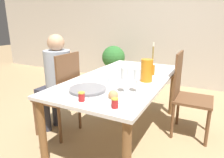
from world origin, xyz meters
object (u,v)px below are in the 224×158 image
chair_person_side (62,93)px  candlestick_tall (153,60)px  potted_plant (113,61)px  chair_opposite (187,93)px  wine_glass_water (137,75)px  person_seated (56,76)px  red_pitcher (147,70)px  jam_jar_amber (82,96)px  wine_glass_juice (124,75)px  serving_tray (88,90)px  jam_jar_red (115,103)px  bread_plate (113,97)px  teacup_across (109,75)px  teacup_near_person (111,81)px

chair_person_side → candlestick_tall: candlestick_tall is taller
potted_plant → chair_opposite: bearing=-39.5°
wine_glass_water → person_seated: bearing=171.7°
red_pitcher → jam_jar_amber: 0.81m
wine_glass_juice → candlestick_tall: candlestick_tall is taller
serving_tray → jam_jar_red: 0.43m
candlestick_tall → potted_plant: size_ratio=0.43×
wine_glass_juice → jam_jar_red: 0.35m
red_pitcher → serving_tray: (-0.37, -0.54, -0.10)m
bread_plate → wine_glass_water: bearing=64.8°
wine_glass_water → bread_plate: (-0.11, -0.23, -0.14)m
serving_tray → potted_plant: 2.49m
chair_person_side → potted_plant: chair_person_side is taller
bread_plate → candlestick_tall: 1.10m
bread_plate → teacup_across: bearing=121.0°
wine_glass_juice → red_pitcher: bearing=81.8°
jam_jar_red → chair_opposite: bearing=72.5°
bread_plate → teacup_near_person: bearing=119.3°
chair_person_side → chair_opposite: bearing=-62.5°
chair_opposite → bread_plate: bearing=-23.6°
teacup_across → jam_jar_red: jam_jar_red is taller
chair_person_side → serving_tray: size_ratio=2.99×
chair_person_side → wine_glass_juice: 0.96m
chair_opposite → candlestick_tall: (-0.45, 0.07, 0.35)m
teacup_near_person → candlestick_tall: 0.77m
wine_glass_juice → jam_jar_amber: 0.41m
teacup_across → jam_jar_amber: (0.12, -0.69, 0.01)m
chair_opposite → teacup_across: 0.94m
wine_glass_water → jam_jar_red: (-0.03, -0.37, -0.12)m
teacup_near_person → serving_tray: teacup_near_person is taller
wine_glass_water → teacup_near_person: (-0.31, 0.13, -0.14)m
chair_opposite → serving_tray: 1.23m
teacup_near_person → potted_plant: (-1.00, 2.03, -0.23)m
teacup_across → serving_tray: size_ratio=0.46×
bread_plate → potted_plant: bearing=116.6°
chair_person_side → jam_jar_amber: (0.64, -0.49, 0.24)m
red_pitcher → potted_plant: red_pitcher is taller
teacup_across → candlestick_tall: 0.65m
jam_jar_red → teacup_across: bearing=121.0°
red_pitcher → potted_plant: bearing=125.7°
wine_glass_water → wine_glass_juice: (-0.09, -0.05, 0.01)m
chair_opposite → potted_plant: size_ratio=1.18×
chair_opposite → teacup_near_person: size_ratio=6.56×
person_seated → bread_plate: size_ratio=5.65×
chair_opposite → jam_jar_red: size_ratio=13.57×
jam_jar_amber → jam_jar_red: 0.29m
chair_person_side → teacup_near_person: (0.65, 0.01, 0.23)m
bread_plate → serving_tray: bearing=165.5°
person_seated → candlestick_tall: (0.95, 0.71, 0.16)m
teacup_across → bread_plate: bearing=-59.0°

